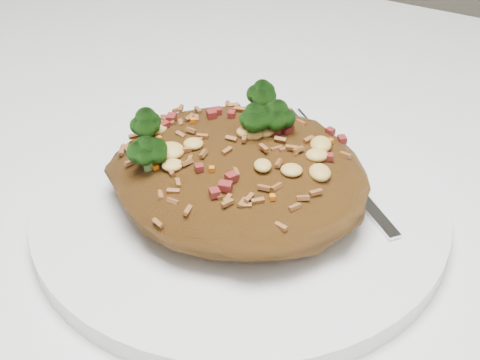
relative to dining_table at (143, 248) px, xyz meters
name	(u,v)px	position (x,y,z in m)	size (l,w,h in m)	color
dining_table	(143,248)	(0.00, 0.00, 0.00)	(1.20, 0.80, 0.75)	white
plate	(240,207)	(0.10, -0.02, 0.10)	(0.27, 0.27, 0.01)	white
fried_rice	(239,163)	(0.10, -0.02, 0.13)	(0.17, 0.16, 0.06)	brown
fork	(340,172)	(0.15, 0.04, 0.11)	(0.13, 0.12, 0.00)	silver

